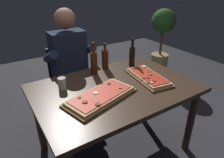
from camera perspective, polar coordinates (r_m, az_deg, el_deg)
ground_plane at (r=2.21m, az=0.74°, el=-19.15°), size 6.40×6.40×0.00m
dining_table at (r=1.81m, az=0.86°, el=-4.72°), size 1.40×0.96×0.74m
pizza_rectangular_front at (r=1.58m, az=-3.27°, el=-4.95°), size 0.64×0.42×0.05m
pizza_rectangular_left at (r=1.91m, az=10.29°, el=0.64°), size 0.31×0.53×0.05m
wine_bottle_dark at (r=2.15m, az=5.77°, el=6.70°), size 0.06×0.06×0.31m
oil_bottle_amber at (r=2.08m, az=-2.00°, el=5.85°), size 0.07×0.07×0.27m
vinegar_bottle_green at (r=1.96m, az=-5.19°, el=4.84°), size 0.07×0.07×0.32m
tumbler_near_camera at (r=1.74m, az=-14.13°, el=-1.28°), size 0.07×0.07×0.11m
diner_chair at (r=2.52m, az=-12.28°, el=0.07°), size 0.44×0.44×0.87m
seated_diner at (r=2.31m, az=-11.79°, el=4.64°), size 0.53×0.41×1.33m
potted_plant_corner at (r=3.64m, az=14.10°, el=11.57°), size 0.40×0.40×1.17m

